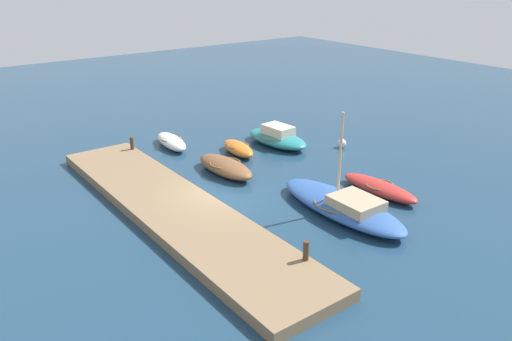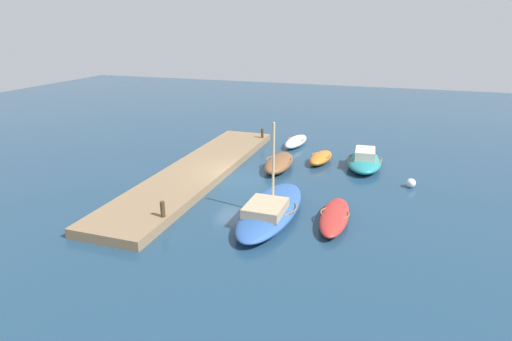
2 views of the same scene
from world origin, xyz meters
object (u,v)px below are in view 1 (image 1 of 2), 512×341
Objects in this scene: rowboat_red at (379,188)px; sailboat_blue at (343,205)px; motorboat_teal at (277,137)px; mooring_post_west at (132,143)px; marker_buoy at (342,143)px; rowboat_white at (171,141)px; rowboat_brown at (225,167)px; dinghy_orange at (238,148)px; mooring_post_mid_west at (306,251)px.

sailboat_blue is at bearing -83.06° from rowboat_red.
mooring_post_west is at bearing -116.45° from motorboat_teal.
marker_buoy is at bearing 147.77° from rowboat_red.
rowboat_red is 12.91m from rowboat_white.
rowboat_red is at bearing 99.51° from sailboat_blue.
mooring_post_west is at bearing -119.27° from marker_buoy.
mooring_post_west reaches higher than rowboat_white.
sailboat_blue is 9.83× the size of mooring_post_west.
dinghy_orange is at bearing 129.97° from rowboat_brown.
sailboat_blue reaches higher than motorboat_teal.
rowboat_brown reaches higher than rowboat_red.
rowboat_brown is (-6.99, -1.54, -0.03)m from sailboat_blue.
marker_buoy is at bearing 135.25° from sailboat_blue.
rowboat_brown is 7.93m from rowboat_red.
sailboat_blue is 1.96× the size of rowboat_white.
motorboat_teal is 8.60m from mooring_post_west.
mooring_post_mid_west is at bearing -60.38° from sailboat_blue.
sailboat_blue is 9.47× the size of mooring_post_mid_west.
rowboat_brown is at bearing 28.14° from mooring_post_west.
sailboat_blue reaches higher than mooring_post_mid_west.
rowboat_white is at bearing -127.42° from marker_buoy.
sailboat_blue is 8.92m from marker_buoy.
mooring_post_mid_west is at bearing -51.11° from marker_buoy.
mooring_post_mid_west is at bearing -3.15° from rowboat_white.
sailboat_blue is 13.02m from mooring_post_west.
mooring_post_west is (0.21, -2.60, 0.48)m from rowboat_white.
motorboat_teal is 6.39m from rowboat_white.
dinghy_orange is 4.19× the size of mooring_post_mid_west.
motorboat_teal reaches higher than rowboat_white.
motorboat_teal is 8.83× the size of marker_buoy.
dinghy_orange is 0.87× the size of rowboat_white.
rowboat_white reaches higher than marker_buoy.
mooring_post_mid_west is (11.34, -7.92, 0.36)m from motorboat_teal.
marker_buoy is (6.01, 10.73, -0.56)m from mooring_post_west.
rowboat_red is (8.61, 2.22, -0.03)m from dinghy_orange.
mooring_post_mid_west is 1.42× the size of marker_buoy.
motorboat_teal is 6.47× the size of mooring_post_west.
sailboat_blue reaches higher than rowboat_red.
rowboat_brown is 5.46m from motorboat_teal.
mooring_post_west reaches higher than dinghy_orange.
motorboat_teal is 13.84m from mooring_post_mid_west.
rowboat_brown is 0.90× the size of motorboat_teal.
mooring_post_mid_west is at bearing -18.96° from rowboat_brown.
marker_buoy is at bearing 60.73° from mooring_post_west.
motorboat_teal is (-8.94, 3.56, 0.05)m from sailboat_blue.
rowboat_red is 7.88m from mooring_post_mid_west.
rowboat_brown reaches higher than rowboat_white.
mooring_post_west is (-5.27, -2.82, 0.42)m from rowboat_brown.
motorboat_teal is 1.29× the size of rowboat_white.
rowboat_red is at bearing 32.33° from rowboat_brown.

